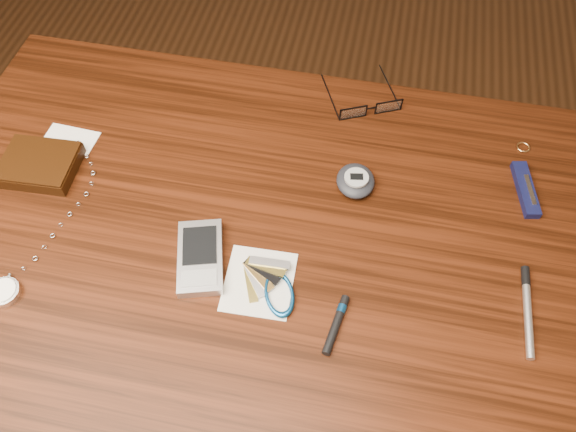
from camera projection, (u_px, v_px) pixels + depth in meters
name	position (u px, v px, depth m)	size (l,w,h in m)	color
ground	(261.00, 388.00, 1.44)	(3.80, 3.80, 0.00)	#472814
desk	(245.00, 266.00, 0.90)	(1.00, 0.70, 0.75)	#351408
wallet_and_card	(40.00, 164.00, 0.87)	(0.12, 0.14, 0.02)	black
eyeglasses	(370.00, 107.00, 0.94)	(0.15, 0.15, 0.02)	black
gold_ring	(523.00, 147.00, 0.90)	(0.02, 0.02, 0.00)	#E7B16F
pocket_watch	(8.00, 286.00, 0.76)	(0.07, 0.30, 0.01)	silver
pda_phone	(200.00, 257.00, 0.78)	(0.09, 0.13, 0.02)	#B4B4B9
pedometer	(356.00, 181.00, 0.85)	(0.07, 0.08, 0.03)	black
notepad_keys	(269.00, 286.00, 0.76)	(0.12, 0.11, 0.01)	silver
pocket_knife	(526.00, 189.00, 0.85)	(0.04, 0.10, 0.01)	#0D1237
silver_pen	(527.00, 304.00, 0.75)	(0.01, 0.13, 0.01)	silver
black_blue_pen	(337.00, 323.00, 0.73)	(0.02, 0.09, 0.01)	black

